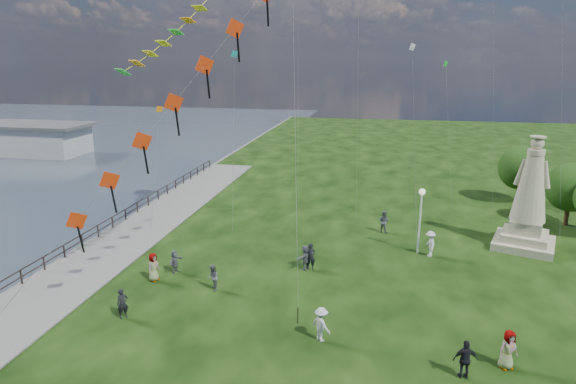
% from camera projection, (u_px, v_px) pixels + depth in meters
% --- Properties ---
extents(waterfront, '(200.00, 200.00, 1.51)m').
position_uv_depth(waterfront, '(88.00, 255.00, 33.10)').
color(waterfront, '#2D3744').
rests_on(waterfront, ground).
extents(statue, '(4.96, 4.96, 7.97)m').
position_uv_depth(statue, '(529.00, 207.00, 33.56)').
color(statue, tan).
rests_on(statue, ground).
extents(lamppost, '(0.43, 0.43, 4.61)m').
position_uv_depth(lamppost, '(421.00, 207.00, 32.40)').
color(lamppost, silver).
rests_on(lamppost, ground).
extents(tree_row, '(7.36, 12.46, 5.34)m').
position_uv_depth(tree_row, '(558.00, 182.00, 39.61)').
color(tree_row, '#382314').
rests_on(tree_row, ground).
extents(person_0, '(0.68, 0.69, 1.61)m').
position_uv_depth(person_0, '(123.00, 304.00, 24.80)').
color(person_0, black).
rests_on(person_0, ground).
extents(person_1, '(0.73, 0.90, 1.59)m').
position_uv_depth(person_1, '(213.00, 278.00, 27.73)').
color(person_1, '#595960').
rests_on(person_1, ground).
extents(person_2, '(1.22, 1.14, 1.72)m').
position_uv_depth(person_2, '(321.00, 324.00, 22.77)').
color(person_2, silver).
rests_on(person_2, ground).
extents(person_3, '(1.10, 0.68, 1.76)m').
position_uv_depth(person_3, '(465.00, 359.00, 20.09)').
color(person_3, black).
rests_on(person_3, ground).
extents(person_4, '(1.03, 0.87, 1.81)m').
position_uv_depth(person_4, '(508.00, 350.00, 20.72)').
color(person_4, '#595960').
rests_on(person_4, ground).
extents(person_5, '(0.83, 1.44, 1.46)m').
position_uv_depth(person_5, '(175.00, 262.00, 30.10)').
color(person_5, '#595960').
rests_on(person_5, ground).
extents(person_6, '(0.71, 0.54, 1.73)m').
position_uv_depth(person_6, '(311.00, 257.00, 30.53)').
color(person_6, black).
rests_on(person_6, ground).
extents(person_7, '(1.00, 0.85, 1.76)m').
position_uv_depth(person_7, '(384.00, 221.00, 37.05)').
color(person_7, '#595960').
rests_on(person_7, ground).
extents(person_8, '(0.86, 1.28, 1.81)m').
position_uv_depth(person_8, '(430.00, 244.00, 32.52)').
color(person_8, silver).
rests_on(person_8, ground).
extents(person_10, '(0.72, 0.97, 1.77)m').
position_uv_depth(person_10, '(153.00, 267.00, 28.96)').
color(person_10, '#595960').
rests_on(person_10, ground).
extents(person_11, '(1.13, 1.63, 1.61)m').
position_uv_depth(person_11, '(305.00, 257.00, 30.57)').
color(person_11, '#595960').
rests_on(person_11, ground).
extents(red_kite_train, '(11.70, 9.35, 16.87)m').
position_uv_depth(red_kite_train, '(171.00, 110.00, 24.49)').
color(red_kite_train, black).
rests_on(red_kite_train, ground).
extents(small_kites, '(31.88, 16.27, 28.08)m').
position_uv_depth(small_kites, '(373.00, 46.00, 39.48)').
color(small_kites, teal).
rests_on(small_kites, ground).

